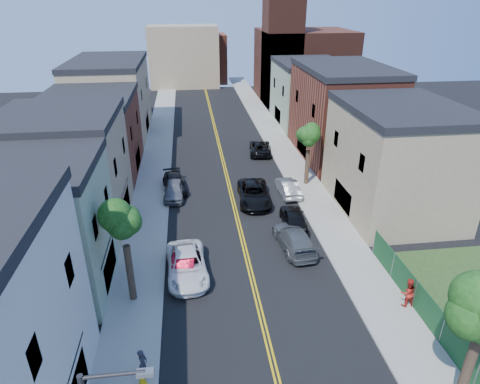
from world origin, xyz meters
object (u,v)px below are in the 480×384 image
object	(u,v)px
dark_car_right_far	(260,148)
pedestrian_left	(143,364)
fire_hydrant	(143,383)
white_pickup	(187,265)
black_car_right	(294,218)
grey_car_right	(294,238)
red_sedan	(184,267)
grey_car_left	(174,190)
silver_car_right	(288,187)
black_car_left	(174,184)
black_suv_lane	(254,194)
pedestrian_right	(408,292)

from	to	relation	value
dark_car_right_far	pedestrian_left	world-z (taller)	pedestrian_left
fire_hydrant	dark_car_right_far	bearing A→B (deg)	70.69
white_pickup	black_car_right	xyz separation A→B (m)	(8.98, 5.60, -0.00)
pedestrian_left	grey_car_right	bearing A→B (deg)	-36.09
white_pickup	grey_car_right	distance (m)	8.58
white_pickup	black_car_right	distance (m)	10.58
black_car_right	fire_hydrant	size ratio (longest dim) A/B	5.59
red_sedan	grey_car_left	bearing A→B (deg)	98.07
red_sedan	pedestrian_left	bearing A→B (deg)	-99.55
silver_car_right	pedestrian_left	bearing A→B (deg)	57.13
white_pickup	dark_car_right_far	distance (m)	25.17
grey_car_left	pedestrian_left	bearing A→B (deg)	-90.11
white_pickup	black_car_left	xyz separation A→B (m)	(-1.07, 13.99, -0.08)
black_car_right	dark_car_right_far	world-z (taller)	black_car_right
black_car_right	black_suv_lane	bearing A→B (deg)	-57.65
silver_car_right	red_sedan	bearing A→B (deg)	47.47
black_car_right	fire_hydrant	world-z (taller)	black_car_right
black_suv_lane	pedestrian_left	size ratio (longest dim) A/B	3.47
black_car_left	pedestrian_right	bearing A→B (deg)	-60.24
silver_car_right	dark_car_right_far	distance (m)	11.76
red_sedan	fire_hydrant	world-z (taller)	red_sedan
grey_car_right	dark_car_right_far	distance (m)	21.05
grey_car_left	black_car_right	xyz separation A→B (m)	(10.04, -6.86, 0.02)
grey_car_left	grey_car_right	distance (m)	13.69
white_pickup	black_suv_lane	distance (m)	12.31
silver_car_right	black_suv_lane	distance (m)	3.74
white_pickup	silver_car_right	distance (m)	15.35
grey_car_right	silver_car_right	world-z (taller)	grey_car_right
white_pickup	dark_car_right_far	size ratio (longest dim) A/B	1.09
grey_car_left	white_pickup	bearing A→B (deg)	-81.89
pedestrian_left	dark_car_right_far	bearing A→B (deg)	-11.83
dark_car_right_far	pedestrian_left	size ratio (longest dim) A/B	3.04
black_suv_lane	pedestrian_right	bearing A→B (deg)	-61.99
black_car_right	pedestrian_left	world-z (taller)	pedestrian_left
white_pickup	pedestrian_left	world-z (taller)	pedestrian_left
grey_car_right	black_car_left	bearing A→B (deg)	-55.87
silver_car_right	fire_hydrant	xyz separation A→B (m)	(-12.20, -20.93, -0.17)
grey_car_left	pedestrian_left	size ratio (longest dim) A/B	2.65
red_sedan	fire_hydrant	xyz separation A→B (m)	(-2.04, -9.19, -0.13)
black_car_left	dark_car_right_far	world-z (taller)	dark_car_right_far
silver_car_right	grey_car_right	bearing A→B (deg)	77.97
black_car_right	pedestrian_right	bearing A→B (deg)	117.68
white_pickup	red_sedan	bearing A→B (deg)	-174.04
black_car_left	pedestrian_right	xyz separation A→B (m)	(14.60, -19.06, 0.40)
red_sedan	silver_car_right	bearing A→B (deg)	53.34
black_car_right	pedestrian_left	xyz separation A→B (m)	(-11.26, -14.07, 0.22)
black_car_left	black_suv_lane	bearing A→B (deg)	-32.65
pedestrian_right	black_suv_lane	bearing A→B (deg)	-70.57
silver_car_right	black_car_right	bearing A→B (deg)	79.43
black_car_left	silver_car_right	bearing A→B (deg)	-19.45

